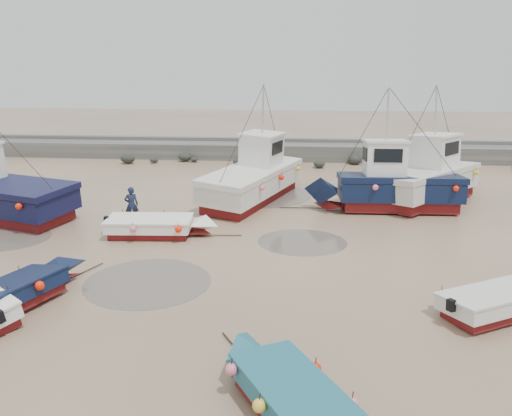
% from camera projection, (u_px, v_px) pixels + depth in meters
% --- Properties ---
extents(ground, '(120.00, 120.00, 0.00)m').
position_uv_depth(ground, '(198.00, 274.00, 18.30)').
color(ground, tan).
rests_on(ground, ground).
extents(seawall, '(60.00, 4.92, 1.50)m').
position_uv_depth(seawall, '(253.00, 151.00, 39.09)').
color(seawall, slate).
rests_on(seawall, ground).
extents(puddle_a, '(4.51, 4.51, 0.01)m').
position_uv_depth(puddle_a, '(148.00, 282.00, 17.68)').
color(puddle_a, '#5D554C').
rests_on(puddle_a, ground).
extents(puddle_b, '(3.87, 3.87, 0.01)m').
position_uv_depth(puddle_b, '(302.00, 242.00, 21.53)').
color(puddle_b, '#5D554C').
rests_on(puddle_b, ground).
extents(puddle_d, '(5.21, 5.21, 0.01)m').
position_uv_depth(puddle_d, '(266.00, 195.00, 28.90)').
color(puddle_d, '#5D554C').
rests_on(puddle_d, ground).
extents(dinghy_1, '(3.68, 6.38, 1.43)m').
position_uv_depth(dinghy_1, '(8.00, 293.00, 15.65)').
color(dinghy_1, maroon).
rests_on(dinghy_1, ground).
extents(dinghy_2, '(3.79, 5.39, 1.43)m').
position_uv_depth(dinghy_2, '(287.00, 390.00, 11.09)').
color(dinghy_2, maroon).
rests_on(dinghy_2, ground).
extents(dinghy_5, '(6.08, 2.28, 1.43)m').
position_uv_depth(dinghy_5, '(158.00, 224.00, 22.12)').
color(dinghy_5, maroon).
rests_on(dinghy_5, ground).
extents(cabin_boat_1, '(5.82, 10.93, 6.22)m').
position_uv_depth(cabin_boat_1, '(257.00, 176.00, 27.88)').
color(cabin_boat_1, maroon).
rests_on(cabin_boat_1, ground).
extents(cabin_boat_2, '(9.34, 2.84, 6.22)m').
position_uv_depth(cabin_boat_2, '(388.00, 185.00, 25.61)').
color(cabin_boat_2, maroon).
rests_on(cabin_boat_2, ground).
extents(cabin_boat_3, '(8.00, 8.27, 6.22)m').
position_uv_depth(cabin_boat_3, '(432.00, 177.00, 27.42)').
color(cabin_boat_3, maroon).
rests_on(cabin_boat_3, ground).
extents(person, '(0.76, 0.64, 1.77)m').
position_uv_depth(person, '(133.00, 222.00, 24.09)').
color(person, '#161D39').
rests_on(person, ground).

